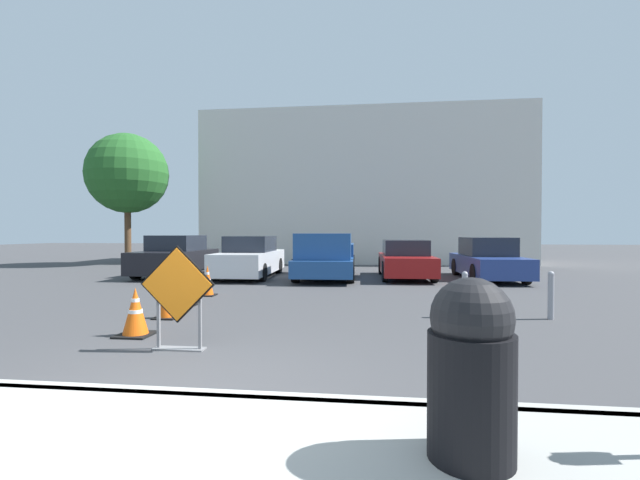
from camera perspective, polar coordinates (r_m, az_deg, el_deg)
ground_plane at (r=14.06m, az=-0.95°, el=-5.71°), size 96.00×96.00×0.00m
curb_lip at (r=4.55m, az=-19.20°, el=-19.28°), size 28.78×0.20×0.14m
road_closed_sign at (r=6.31m, az=-18.46°, el=-6.77°), size 1.08×0.20×1.46m
traffic_cone_nearest at (r=7.50m, az=-23.39°, el=-8.82°), size 0.53×0.53×0.77m
traffic_cone_second at (r=8.78m, az=-19.74°, el=-7.23°), size 0.44×0.44×0.81m
traffic_cone_third at (r=10.13m, az=-17.16°, el=-6.21°), size 0.38×0.38×0.78m
traffic_cone_fourth at (r=11.53m, az=-14.78°, el=-5.28°), size 0.42×0.42×0.80m
parked_car_nearest at (r=17.01m, az=-18.66°, el=-2.18°), size 1.92×4.13×1.54m
parked_car_second at (r=16.10m, az=-9.29°, el=-2.39°), size 1.91×4.75×1.51m
pickup_truck at (r=15.15m, az=0.74°, el=-2.46°), size 2.19×5.10×1.61m
parked_car_third at (r=15.73m, az=11.31°, el=-2.66°), size 1.88×4.19×1.37m
parked_car_fourth at (r=16.18m, az=21.43°, el=-2.51°), size 1.89×4.46×1.47m
trash_bin at (r=3.12m, az=19.50°, el=-15.70°), size 0.57×0.57×1.21m
bollard_nearest at (r=8.79m, az=18.74°, el=-6.70°), size 0.12×0.12×0.89m
bollard_second at (r=9.25m, az=28.42°, el=-6.33°), size 0.12×0.12×0.91m
building_facade_backdrop at (r=24.39m, az=5.74°, el=6.69°), size 17.28×5.00×8.13m
street_tree_behind_lot at (r=24.13m, az=-24.30°, el=8.05°), size 4.04×4.04×6.68m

